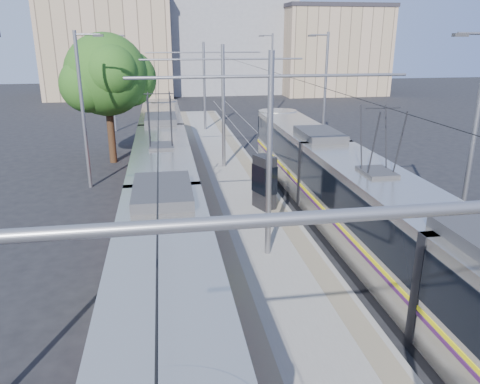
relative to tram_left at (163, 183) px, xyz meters
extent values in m
cube|color=gray|center=(3.60, 4.44, -1.56)|extent=(4.00, 50.00, 0.30)
cube|color=gray|center=(2.15, 4.44, -1.40)|extent=(0.70, 50.00, 0.01)
cube|color=gray|center=(5.05, 4.44, -1.40)|extent=(0.70, 50.00, 0.01)
cube|color=gray|center=(-0.72, 4.44, -1.69)|extent=(0.07, 70.00, 0.03)
cube|color=gray|center=(0.72, 4.44, -1.69)|extent=(0.07, 70.00, 0.03)
cube|color=gray|center=(6.48, 4.44, -1.69)|extent=(0.07, 70.00, 0.03)
cube|color=gray|center=(7.92, 4.44, -1.69)|extent=(0.07, 70.00, 0.03)
cube|color=black|center=(0.00, 0.00, -1.51)|extent=(2.30, 31.56, 0.40)
cube|color=#B1ACA3|center=(0.00, 0.00, 0.14)|extent=(2.40, 29.96, 2.90)
cube|color=black|center=(0.00, 0.00, 0.64)|extent=(2.43, 29.96, 1.30)
cube|color=#FFA20D|center=(0.00, 0.00, -0.26)|extent=(2.43, 29.96, 0.12)
cube|color=#AD0911|center=(0.00, 0.00, -0.76)|extent=(2.42, 29.96, 1.10)
cube|color=#2D2D30|center=(0.00, 0.00, 1.74)|extent=(1.68, 3.00, 0.30)
cube|color=black|center=(7.20, -5.20, -1.51)|extent=(2.30, 29.85, 0.40)
cube|color=#BAB5AA|center=(7.20, -5.20, 0.14)|extent=(2.40, 28.25, 2.90)
cube|color=black|center=(7.20, -5.20, 0.64)|extent=(2.43, 28.25, 1.30)
cube|color=#FEF00D|center=(7.20, -5.20, -0.26)|extent=(2.43, 28.25, 0.12)
cube|color=#43164E|center=(7.20, -5.20, -0.41)|extent=(2.43, 28.25, 0.10)
cube|color=#2D2D30|center=(7.20, -5.20, 1.74)|extent=(1.68, 3.00, 0.30)
cylinder|color=slate|center=(3.60, -4.56, 2.09)|extent=(0.20, 0.20, 7.00)
cylinder|color=slate|center=(3.60, -4.56, 4.79)|extent=(9.20, 0.10, 0.10)
cylinder|color=slate|center=(3.60, 7.44, 2.09)|extent=(0.20, 0.20, 7.00)
cylinder|color=slate|center=(3.60, 7.44, 4.79)|extent=(9.20, 0.10, 0.10)
cylinder|color=slate|center=(3.60, 19.44, 2.09)|extent=(0.20, 0.20, 7.00)
cylinder|color=slate|center=(3.60, 19.44, 4.79)|extent=(9.20, 0.10, 0.10)
cylinder|color=black|center=(0.00, 4.44, 3.84)|extent=(0.02, 70.00, 0.02)
cylinder|color=black|center=(7.20, 4.44, 3.84)|extent=(0.02, 70.00, 0.02)
cylinder|color=slate|center=(-3.90, 5.44, 2.29)|extent=(0.18, 0.18, 8.00)
cube|color=#2D2D30|center=(-2.80, 5.44, 6.04)|extent=(0.50, 0.22, 0.12)
cylinder|color=slate|center=(-3.90, 21.44, 2.29)|extent=(0.18, 0.18, 8.00)
cube|color=#2D2D30|center=(-2.80, 21.44, 6.04)|extent=(0.50, 0.22, 0.12)
cylinder|color=slate|center=(11.10, -4.56, 2.29)|extent=(0.18, 0.18, 8.00)
cube|color=#2D2D30|center=(10.00, -4.56, 6.04)|extent=(0.50, 0.22, 0.12)
cylinder|color=slate|center=(11.10, 11.44, 2.29)|extent=(0.18, 0.18, 8.00)
cube|color=#2D2D30|center=(10.00, 11.44, 6.04)|extent=(0.50, 0.22, 0.12)
cylinder|color=slate|center=(11.10, 27.44, 2.29)|extent=(0.18, 0.18, 8.00)
cube|color=#2D2D30|center=(10.00, 27.44, 6.04)|extent=(0.50, 0.22, 0.12)
cube|color=black|center=(4.46, 0.08, -0.20)|extent=(0.97, 1.21, 2.41)
cube|color=black|center=(4.46, 0.08, -0.04)|extent=(1.02, 1.26, 1.26)
cylinder|color=#382314|center=(-3.16, 10.67, -0.05)|extent=(0.46, 0.46, 3.32)
sphere|color=#1B4915|center=(-3.16, 10.67, 3.79)|extent=(4.98, 4.98, 4.98)
sphere|color=#1B4915|center=(-1.91, 11.50, 3.48)|extent=(3.53, 3.53, 3.53)
cube|color=tan|center=(-6.40, 47.44, 4.47)|extent=(16.00, 12.00, 12.35)
cube|color=gray|center=(9.60, 51.44, 5.81)|extent=(18.00, 14.00, 15.02)
cube|color=tan|center=(23.60, 45.44, 3.95)|extent=(14.00, 10.00, 11.30)
cube|color=#262328|center=(23.60, 45.44, 9.85)|extent=(14.28, 10.20, 0.50)
camera|label=1|loc=(0.13, -19.48, 6.00)|focal=35.00mm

